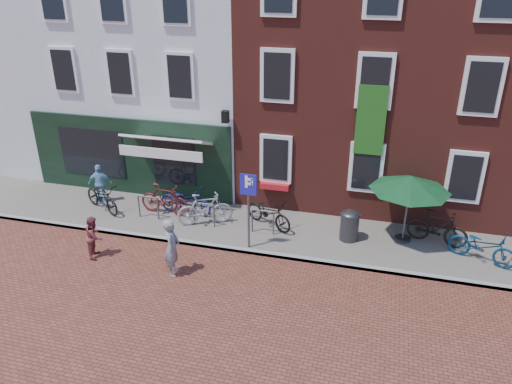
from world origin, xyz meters
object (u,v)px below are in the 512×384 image
(woman, at_px, (172,247))
(bicycle_3, at_px, (205,209))
(litter_bin, at_px, (350,224))
(bicycle_2, at_px, (185,200))
(parking_sign, at_px, (248,198))
(bicycle_0, at_px, (102,197))
(parasol, at_px, (411,181))
(bicycle_5, at_px, (437,228))
(bicycle_4, at_px, (269,213))
(bicycle_6, at_px, (483,246))
(boy, at_px, (94,236))
(bicycle_1, at_px, (165,199))
(cafe_person, at_px, (100,183))

(woman, height_order, bicycle_3, woman)
(litter_bin, relative_size, bicycle_2, 0.56)
(parking_sign, relative_size, bicycle_3, 1.32)
(bicycle_0, bearing_deg, parasol, -58.53)
(bicycle_3, bearing_deg, bicycle_5, -110.92)
(bicycle_0, distance_m, bicycle_4, 5.92)
(bicycle_6, bearing_deg, bicycle_3, 111.22)
(boy, xyz_separation_m, bicycle_6, (11.08, 2.49, -0.05))
(woman, xyz_separation_m, bicycle_3, (-0.09, 2.84, -0.21))
(parasol, distance_m, bicycle_4, 4.55)
(boy, height_order, bicycle_1, boy)
(parking_sign, xyz_separation_m, bicycle_4, (0.27, 1.46, -1.16))
(bicycle_0, relative_size, bicycle_5, 1.03)
(parking_sign, relative_size, boy, 1.86)
(bicycle_2, bearing_deg, bicycle_6, -89.72)
(parking_sign, relative_size, cafe_person, 1.69)
(litter_bin, xyz_separation_m, cafe_person, (-8.94, 0.43, 0.17))
(litter_bin, xyz_separation_m, bicycle_3, (-4.71, -0.21, 0.00))
(cafe_person, bearing_deg, boy, 98.27)
(parasol, distance_m, woman, 7.27)
(boy, distance_m, bicycle_2, 3.49)
(bicycle_4, distance_m, bicycle_6, 6.48)
(parking_sign, relative_size, parasol, 1.00)
(litter_bin, bearing_deg, bicycle_5, 9.43)
(bicycle_1, distance_m, bicycle_3, 1.63)
(bicycle_0, bearing_deg, bicycle_4, -58.34)
(litter_bin, relative_size, bicycle_4, 0.56)
(parasol, height_order, bicycle_0, parasol)
(parking_sign, xyz_separation_m, boy, (-4.34, -1.48, -1.11))
(parking_sign, distance_m, cafe_person, 6.34)
(bicycle_2, relative_size, bicycle_5, 1.03)
(bicycle_5, bearing_deg, bicycle_3, 108.95)
(parking_sign, relative_size, bicycle_2, 1.28)
(cafe_person, bearing_deg, bicycle_1, 153.71)
(bicycle_1, bearing_deg, bicycle_4, -84.50)
(cafe_person, relative_size, bicycle_5, 0.78)
(parasol, distance_m, bicycle_2, 7.43)
(parking_sign, xyz_separation_m, bicycle_2, (-2.71, 1.61, -1.16))
(boy, height_order, bicycle_2, boy)
(woman, relative_size, bicycle_4, 0.91)
(parking_sign, bearing_deg, bicycle_0, 168.89)
(woman, bearing_deg, bicycle_4, -43.21)
(litter_bin, bearing_deg, bicycle_1, 178.89)
(woman, xyz_separation_m, bicycle_6, (8.45, 2.78, -0.26))
(woman, distance_m, bicycle_5, 8.04)
(woman, distance_m, bicycle_1, 3.59)
(bicycle_5, bearing_deg, litter_bin, 113.34)
(parasol, xyz_separation_m, bicycle_4, (-4.29, -0.22, -1.53))
(parking_sign, height_order, bicycle_6, parking_sign)
(woman, xyz_separation_m, bicycle_5, (7.24, 3.48, -0.21))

